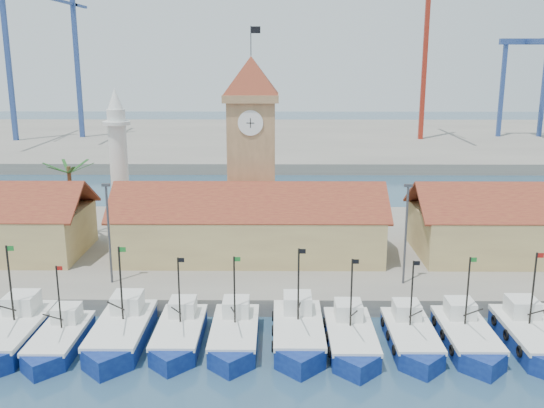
{
  "coord_description": "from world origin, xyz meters",
  "views": [
    {
      "loc": [
        2.75,
        -38.79,
        21.18
      ],
      "look_at": [
        2.26,
        18.0,
        7.27
      ],
      "focal_mm": 40.0,
      "sensor_mm": 36.0,
      "label": 1
    }
  ],
  "objects_px": {
    "boat_5": "(298,335)",
    "minaret": "(119,161)",
    "boat_0": "(10,336)",
    "clock_tower": "(252,144)"
  },
  "relations": [
    {
      "from": "clock_tower",
      "to": "boat_5",
      "type": "bearing_deg",
      "value": -79.21
    },
    {
      "from": "boat_0",
      "to": "minaret",
      "type": "height_order",
      "value": "minaret"
    },
    {
      "from": "boat_0",
      "to": "minaret",
      "type": "bearing_deg",
      "value": 85.06
    },
    {
      "from": "boat_5",
      "to": "minaret",
      "type": "relative_size",
      "value": 0.63
    },
    {
      "from": "boat_5",
      "to": "minaret",
      "type": "xyz_separation_m",
      "value": [
        -19.37,
        24.94,
        8.93
      ]
    },
    {
      "from": "minaret",
      "to": "clock_tower",
      "type": "bearing_deg",
      "value": -7.61
    },
    {
      "from": "boat_0",
      "to": "minaret",
      "type": "distance_m",
      "value": 27.04
    },
    {
      "from": "boat_0",
      "to": "clock_tower",
      "type": "distance_m",
      "value": 31.12
    },
    {
      "from": "boat_5",
      "to": "minaret",
      "type": "bearing_deg",
      "value": 127.84
    },
    {
      "from": "boat_5",
      "to": "minaret",
      "type": "height_order",
      "value": "minaret"
    }
  ]
}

